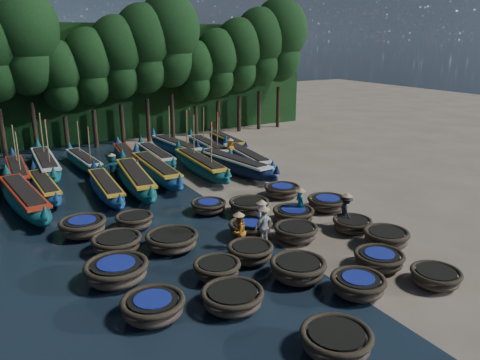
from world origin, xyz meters
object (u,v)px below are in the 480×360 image
long_boat_1 (24,198)px  long_boat_2 (45,187)px  long_boat_5 (156,170)px  fisherman_3 (346,210)px  coracle_20 (83,227)px  long_boat_8 (247,158)px  long_boat_12 (84,161)px  coracle_7 (298,269)px  fisherman_2 (239,231)px  long_boat_4 (135,179)px  long_boat_6 (200,165)px  long_boat_16 (209,147)px  long_boat_13 (127,157)px  long_boat_17 (227,141)px  long_boat_7 (233,164)px  fisherman_1 (300,203)px  fisherman_4 (264,225)px  coracle_2 (336,341)px  coracle_17 (250,229)px  coracle_18 (293,215)px  fisherman_6 (230,150)px  coracle_12 (250,252)px  coracle_10 (117,271)px  coracle_11 (217,269)px  coracle_22 (209,206)px  coracle_13 (296,232)px  long_boat_15 (176,147)px  coracle_23 (249,206)px  coracle_15 (117,243)px  coracle_9 (386,238)px  coracle_5 (153,307)px  coracle_6 (232,298)px  coracle_3 (358,285)px  coracle_21 (134,221)px  long_boat_14 (156,156)px  coracle_4 (436,277)px  long_boat_3 (106,187)px  coracle_19 (327,203)px  fisherman_0 (262,216)px  long_boat_11 (46,164)px  long_boat_10 (18,172)px

long_boat_1 → long_boat_2: size_ratio=1.24×
long_boat_5 → fisherman_3: bearing=-65.5°
coracle_20 → long_boat_8: 14.72m
coracle_20 → fisherman_3: (11.27, -5.29, 0.39)m
long_boat_12 → fisherman_3: 19.32m
coracle_7 → fisherman_2: fisherman_2 is taller
long_boat_4 → long_boat_6: size_ratio=1.02×
coracle_7 → long_boat_16: long_boat_16 is taller
long_boat_1 → long_boat_13: long_boat_1 is taller
long_boat_17 → long_boat_7: bearing=-111.3°
fisherman_1 → fisherman_4: (-3.15, -1.53, 0.01)m
long_boat_2 → fisherman_1: 14.97m
coracle_2 → coracle_7: (1.63, 4.01, 0.06)m
coracle_17 → coracle_18: 2.84m
coracle_2 → long_boat_17: 27.00m
fisherman_3 → fisherman_6: size_ratio=0.97×
coracle_17 → fisherman_1: size_ratio=1.22×
long_boat_4 → long_boat_1: bearing=-169.1°
coracle_12 → long_boat_1: (-7.23, 11.40, 0.18)m
coracle_10 → coracle_11: (3.37, -1.68, -0.06)m
coracle_17 → fisherman_2: bearing=-142.8°
coracle_12 → coracle_22: 5.99m
coracle_13 → long_boat_15: size_ratio=0.27×
coracle_23 → fisherman_6: (4.31, 9.73, 0.47)m
long_boat_1 → fisherman_3: 16.89m
coracle_15 → coracle_10: bearing=-106.2°
coracle_9 → long_boat_5: (-5.04, 14.91, 0.15)m
coracle_23 → coracle_5: bearing=-139.6°
coracle_6 → long_boat_6: size_ratio=0.27×
coracle_2 → long_boat_5: 19.36m
coracle_3 → fisherman_1: bearing=69.2°
coracle_2 → long_boat_17: size_ratio=0.31×
coracle_18 → coracle_21: bearing=155.3°
fisherman_2 → fisherman_3: size_ratio=0.99×
long_boat_1 → long_boat_15: long_boat_15 is taller
coracle_18 → long_boat_4: long_boat_4 is taller
long_boat_1 → fisherman_4: bearing=-56.1°
coracle_23 → long_boat_14: 12.41m
coracle_2 → coracle_4: size_ratio=1.00×
long_boat_3 → long_boat_5: (3.70, 1.74, 0.09)m
coracle_3 → coracle_19: bearing=56.7°
long_boat_7 → fisherman_0: size_ratio=5.20×
coracle_9 → long_boat_11: size_ratio=0.22×
long_boat_15 → coracle_21: bearing=-125.9°
long_boat_14 → fisherman_6: fisherman_6 is taller
coracle_6 → long_boat_14: long_boat_14 is taller
long_boat_12 → long_boat_4: bearing=-79.0°
long_boat_2 → long_boat_16: (12.69, 3.98, 0.07)m
long_boat_10 → coracle_7: bearing=-67.2°
coracle_21 → fisherman_3: 10.23m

